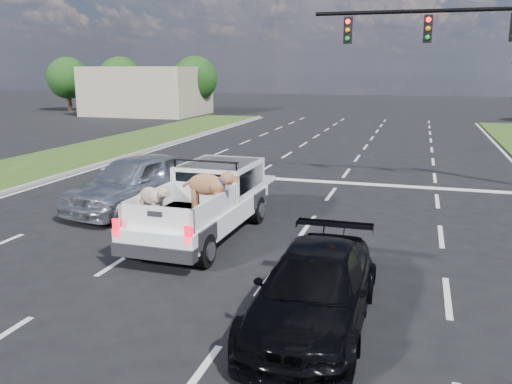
% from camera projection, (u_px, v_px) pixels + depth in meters
% --- Properties ---
extents(ground, '(160.00, 160.00, 0.00)m').
position_uv_depth(ground, '(192.00, 269.00, 11.75)').
color(ground, black).
rests_on(ground, ground).
extents(road_markings, '(17.75, 60.00, 0.01)m').
position_uv_depth(road_markings, '(271.00, 200.00, 17.87)').
color(road_markings, silver).
rests_on(road_markings, ground).
extents(curb_left, '(0.15, 60.00, 0.14)m').
position_uv_depth(curb_left, '(30.00, 185.00, 19.88)').
color(curb_left, gray).
rests_on(curb_left, ground).
extents(traffic_signal, '(9.11, 0.31, 7.00)m').
position_uv_depth(traffic_signal, '(506.00, 54.00, 18.47)').
color(traffic_signal, black).
rests_on(traffic_signal, ground).
extents(building_left, '(10.00, 8.00, 4.40)m').
position_uv_depth(building_left, '(147.00, 91.00, 50.49)').
color(building_left, tan).
rests_on(building_left, ground).
extents(tree_far_a, '(4.20, 4.20, 5.40)m').
position_uv_depth(tree_far_a, '(68.00, 78.00, 54.93)').
color(tree_far_a, '#332114').
rests_on(tree_far_a, ground).
extents(tree_far_b, '(4.20, 4.20, 5.40)m').
position_uv_depth(tree_far_b, '(120.00, 78.00, 53.24)').
color(tree_far_b, '#332114').
rests_on(tree_far_b, ground).
extents(tree_far_c, '(4.20, 4.20, 5.40)m').
position_uv_depth(tree_far_c, '(195.00, 79.00, 50.99)').
color(tree_far_c, '#332114').
rests_on(tree_far_c, ground).
extents(pickup_truck, '(2.28, 5.34, 1.99)m').
position_uv_depth(pickup_truck, '(206.00, 201.00, 13.84)').
color(pickup_truck, black).
rests_on(pickup_truck, ground).
extents(silver_sedan, '(3.08, 5.34, 1.71)m').
position_uv_depth(silver_sedan, '(136.00, 182.00, 16.56)').
color(silver_sedan, silver).
rests_on(silver_sedan, ground).
extents(black_coupe, '(1.83, 4.48, 1.30)m').
position_uv_depth(black_coupe, '(314.00, 290.00, 8.99)').
color(black_coupe, black).
rests_on(black_coupe, ground).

